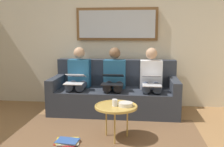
{
  "coord_description": "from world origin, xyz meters",
  "views": [
    {
      "loc": [
        -0.44,
        2.31,
        1.42
      ],
      "look_at": [
        0.0,
        -1.7,
        0.75
      ],
      "focal_mm": 40.91,
      "sensor_mm": 36.0,
      "label": 1
    }
  ],
  "objects_px": {
    "couch": "(115,94)",
    "laptop_silver": "(152,80)",
    "laptop_white": "(75,79)",
    "bowl": "(126,104)",
    "coffee_table": "(116,107)",
    "person_middle": "(114,78)",
    "person_left": "(151,79)",
    "framed_mirror": "(117,24)",
    "person_right": "(78,77)",
    "cup": "(115,103)",
    "laptop_black": "(113,79)",
    "magazine_stack": "(67,142)"
  },
  "relations": [
    {
      "from": "coffee_table",
      "to": "framed_mirror",
      "type": "bearing_deg",
      "value": -84.97
    },
    {
      "from": "person_right",
      "to": "person_middle",
      "type": "bearing_deg",
      "value": 180.0
    },
    {
      "from": "laptop_silver",
      "to": "person_middle",
      "type": "bearing_deg",
      "value": -20.22
    },
    {
      "from": "person_left",
      "to": "laptop_silver",
      "type": "height_order",
      "value": "person_left"
    },
    {
      "from": "cup",
      "to": "person_right",
      "type": "relative_size",
      "value": 0.08
    },
    {
      "from": "cup",
      "to": "person_left",
      "type": "xyz_separation_m",
      "value": [
        -0.51,
        -1.16,
        0.11
      ]
    },
    {
      "from": "bowl",
      "to": "magazine_stack",
      "type": "bearing_deg",
      "value": 16.45
    },
    {
      "from": "person_left",
      "to": "person_middle",
      "type": "height_order",
      "value": "same"
    },
    {
      "from": "cup",
      "to": "magazine_stack",
      "type": "relative_size",
      "value": 0.28
    },
    {
      "from": "person_left",
      "to": "person_right",
      "type": "bearing_deg",
      "value": 0.0
    },
    {
      "from": "bowl",
      "to": "magazine_stack",
      "type": "xyz_separation_m",
      "value": [
        0.73,
        0.22,
        -0.45
      ]
    },
    {
      "from": "person_right",
      "to": "laptop_silver",
      "type": "bearing_deg",
      "value": 169.56
    },
    {
      "from": "couch",
      "to": "laptop_white",
      "type": "distance_m",
      "value": 0.78
    },
    {
      "from": "person_right",
      "to": "cup",
      "type": "bearing_deg",
      "value": 123.55
    },
    {
      "from": "framed_mirror",
      "to": "cup",
      "type": "height_order",
      "value": "framed_mirror"
    },
    {
      "from": "framed_mirror",
      "to": "bowl",
      "type": "xyz_separation_m",
      "value": [
        -0.27,
        1.61,
        -1.07
      ]
    },
    {
      "from": "laptop_white",
      "to": "laptop_silver",
      "type": "bearing_deg",
      "value": -179.87
    },
    {
      "from": "couch",
      "to": "laptop_white",
      "type": "relative_size",
      "value": 6.11
    },
    {
      "from": "laptop_black",
      "to": "laptop_silver",
      "type": "bearing_deg",
      "value": 179.79
    },
    {
      "from": "couch",
      "to": "cup",
      "type": "height_order",
      "value": "couch"
    },
    {
      "from": "bowl",
      "to": "person_right",
      "type": "bearing_deg",
      "value": -51.76
    },
    {
      "from": "cup",
      "to": "laptop_black",
      "type": "xyz_separation_m",
      "value": [
        0.13,
        -0.92,
        0.13
      ]
    },
    {
      "from": "person_left",
      "to": "coffee_table",
      "type": "bearing_deg",
      "value": 66.54
    },
    {
      "from": "person_middle",
      "to": "couch",
      "type": "bearing_deg",
      "value": -90.0
    },
    {
      "from": "laptop_white",
      "to": "framed_mirror",
      "type": "bearing_deg",
      "value": -132.62
    },
    {
      "from": "bowl",
      "to": "laptop_silver",
      "type": "height_order",
      "value": "laptop_silver"
    },
    {
      "from": "person_left",
      "to": "person_right",
      "type": "relative_size",
      "value": 1.0
    },
    {
      "from": "laptop_black",
      "to": "framed_mirror",
      "type": "bearing_deg",
      "value": -90.0
    },
    {
      "from": "bowl",
      "to": "laptop_black",
      "type": "distance_m",
      "value": 0.97
    },
    {
      "from": "bowl",
      "to": "laptop_white",
      "type": "xyz_separation_m",
      "value": [
        0.91,
        -0.91,
        0.15
      ]
    },
    {
      "from": "framed_mirror",
      "to": "laptop_white",
      "type": "xyz_separation_m",
      "value": [
        0.64,
        0.7,
        -0.92
      ]
    },
    {
      "from": "coffee_table",
      "to": "person_middle",
      "type": "xyz_separation_m",
      "value": [
        0.14,
        -1.15,
        0.17
      ]
    },
    {
      "from": "person_right",
      "to": "laptop_white",
      "type": "xyz_separation_m",
      "value": [
        0.0,
        0.24,
        0.02
      ]
    },
    {
      "from": "laptop_white",
      "to": "bowl",
      "type": "bearing_deg",
      "value": 134.84
    },
    {
      "from": "couch",
      "to": "bowl",
      "type": "distance_m",
      "value": 1.26
    },
    {
      "from": "couch",
      "to": "bowl",
      "type": "bearing_deg",
      "value": 102.31
    },
    {
      "from": "couch",
      "to": "laptop_silver",
      "type": "height_order",
      "value": "couch"
    },
    {
      "from": "coffee_table",
      "to": "person_right",
      "type": "relative_size",
      "value": 0.49
    },
    {
      "from": "coffee_table",
      "to": "person_left",
      "type": "height_order",
      "value": "person_left"
    },
    {
      "from": "laptop_black",
      "to": "person_right",
      "type": "distance_m",
      "value": 0.68
    },
    {
      "from": "coffee_table",
      "to": "laptop_silver",
      "type": "relative_size",
      "value": 1.47
    },
    {
      "from": "framed_mirror",
      "to": "bowl",
      "type": "bearing_deg",
      "value": 99.39
    },
    {
      "from": "laptop_black",
      "to": "laptop_white",
      "type": "distance_m",
      "value": 0.64
    },
    {
      "from": "person_middle",
      "to": "laptop_black",
      "type": "xyz_separation_m",
      "value": [
        0.0,
        0.23,
        0.02
      ]
    },
    {
      "from": "bowl",
      "to": "framed_mirror",
      "type": "bearing_deg",
      "value": -80.61
    },
    {
      "from": "couch",
      "to": "laptop_silver",
      "type": "distance_m",
      "value": 0.78
    },
    {
      "from": "laptop_silver",
      "to": "magazine_stack",
      "type": "distance_m",
      "value": 1.69
    },
    {
      "from": "coffee_table",
      "to": "cup",
      "type": "bearing_deg",
      "value": 22.18
    },
    {
      "from": "couch",
      "to": "laptop_white",
      "type": "height_order",
      "value": "couch"
    },
    {
      "from": "couch",
      "to": "person_left",
      "type": "height_order",
      "value": "person_left"
    }
  ]
}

